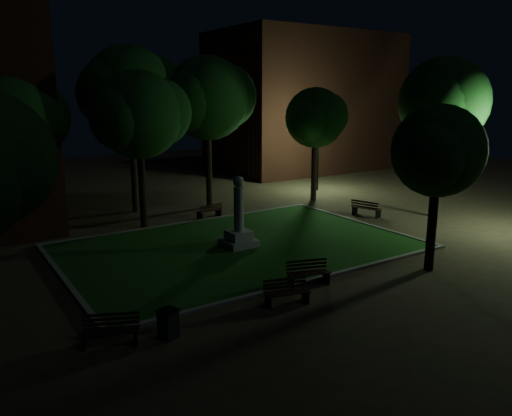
{
  "coord_description": "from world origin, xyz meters",
  "views": [
    {
      "loc": [
        -11.21,
        -16.49,
        6.81
      ],
      "look_at": [
        0.27,
        1.0,
        1.99
      ],
      "focal_mm": 35.0,
      "sensor_mm": 36.0,
      "label": 1
    }
  ],
  "objects_px": {
    "bench_near_right": "(308,273)",
    "trash_bin": "(168,324)",
    "bench_west_near": "(111,331)",
    "bench_far_side": "(210,211)",
    "bench_right_side": "(366,209)",
    "bench_near_left": "(286,292)",
    "monument": "(239,227)"
  },
  "relations": [
    {
      "from": "bench_far_side",
      "to": "bench_right_side",
      "type": "bearing_deg",
      "value": 141.7
    },
    {
      "from": "bench_near_left",
      "to": "bench_west_near",
      "type": "height_order",
      "value": "bench_west_near"
    },
    {
      "from": "bench_west_near",
      "to": "monument",
      "type": "bearing_deg",
      "value": 61.36
    },
    {
      "from": "bench_right_side",
      "to": "bench_far_side",
      "type": "bearing_deg",
      "value": 41.39
    },
    {
      "from": "monument",
      "to": "bench_right_side",
      "type": "height_order",
      "value": "monument"
    },
    {
      "from": "bench_near_right",
      "to": "monument",
      "type": "bearing_deg",
      "value": 106.17
    },
    {
      "from": "bench_near_right",
      "to": "bench_west_near",
      "type": "relative_size",
      "value": 1.02
    },
    {
      "from": "monument",
      "to": "bench_near_left",
      "type": "xyz_separation_m",
      "value": [
        -1.91,
        -6.15,
        -0.57
      ]
    },
    {
      "from": "bench_west_near",
      "to": "bench_far_side",
      "type": "bearing_deg",
      "value": 75.61
    },
    {
      "from": "bench_near_left",
      "to": "bench_right_side",
      "type": "relative_size",
      "value": 0.9
    },
    {
      "from": "trash_bin",
      "to": "bench_right_side",
      "type": "bearing_deg",
      "value": 25.58
    },
    {
      "from": "monument",
      "to": "bench_near_left",
      "type": "height_order",
      "value": "monument"
    },
    {
      "from": "monument",
      "to": "bench_near_left",
      "type": "relative_size",
      "value": 2.01
    },
    {
      "from": "monument",
      "to": "bench_near_right",
      "type": "height_order",
      "value": "monument"
    },
    {
      "from": "bench_near_right",
      "to": "trash_bin",
      "type": "bearing_deg",
      "value": -151.66
    },
    {
      "from": "bench_near_left",
      "to": "bench_west_near",
      "type": "relative_size",
      "value": 0.97
    },
    {
      "from": "bench_near_left",
      "to": "bench_far_side",
      "type": "height_order",
      "value": "bench_near_left"
    },
    {
      "from": "bench_far_side",
      "to": "bench_near_right",
      "type": "bearing_deg",
      "value": 73.48
    },
    {
      "from": "bench_near_left",
      "to": "bench_right_side",
      "type": "distance_m",
      "value": 13.15
    },
    {
      "from": "bench_near_right",
      "to": "trash_bin",
      "type": "distance_m",
      "value": 6.05
    },
    {
      "from": "bench_near_left",
      "to": "bench_right_side",
      "type": "bearing_deg",
      "value": 49.77
    },
    {
      "from": "monument",
      "to": "trash_bin",
      "type": "height_order",
      "value": "monument"
    },
    {
      "from": "monument",
      "to": "bench_near_right",
      "type": "distance_m",
      "value": 5.19
    },
    {
      "from": "bench_near_right",
      "to": "trash_bin",
      "type": "height_order",
      "value": "bench_near_right"
    },
    {
      "from": "bench_west_near",
      "to": "bench_near_right",
      "type": "bearing_deg",
      "value": 28.74
    },
    {
      "from": "trash_bin",
      "to": "bench_west_near",
      "type": "bearing_deg",
      "value": 160.69
    },
    {
      "from": "bench_near_left",
      "to": "trash_bin",
      "type": "xyz_separation_m",
      "value": [
        -4.23,
        -0.07,
        0.05
      ]
    },
    {
      "from": "bench_west_near",
      "to": "bench_right_side",
      "type": "bearing_deg",
      "value": 46.6
    },
    {
      "from": "monument",
      "to": "bench_west_near",
      "type": "distance_m",
      "value": 9.54
    },
    {
      "from": "bench_west_near",
      "to": "bench_far_side",
      "type": "height_order",
      "value": "bench_west_near"
    },
    {
      "from": "bench_west_near",
      "to": "bench_right_side",
      "type": "relative_size",
      "value": 0.93
    },
    {
      "from": "bench_near_left",
      "to": "bench_near_right",
      "type": "relative_size",
      "value": 0.95
    }
  ]
}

